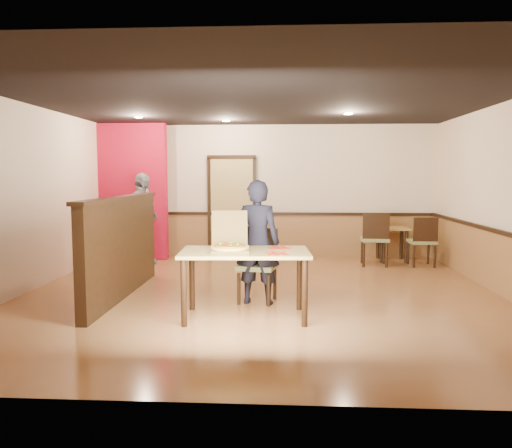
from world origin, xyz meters
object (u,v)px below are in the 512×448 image
Objects in this scene: main_table at (245,260)px; condiment at (389,222)px; diner at (257,242)px; side_chair_left at (375,237)px; diner_chair at (259,262)px; passerby at (142,219)px; side_table at (392,235)px; side_chair_right at (423,239)px; pizza_box at (230,246)px.

main_table is 9.85× the size of condiment.
diner reaches higher than condiment.
diner is at bearing 58.50° from side_chair_left.
passerby is (-2.39, 2.62, 0.35)m from diner_chair.
side_chair_left is at bearing -118.27° from condiment.
side_chair_left is at bearing -73.45° from passerby.
main_table reaches higher than side_table.
main_table is 4.15m from passerby.
diner is 4.46m from condiment.
main_table is at bearing -132.11° from passerby.
side_chair_right is at bearing 53.56° from diner_chair.
side_table is 0.39× the size of passerby.
side_chair_left is 1.51× the size of side_table.
passerby is 3.12× the size of pizza_box.
pizza_box is (-0.29, -0.71, 0.05)m from diner.
side_chair_right reaches higher than condiment.
side_chair_right is 5.40m from passerby.
side_chair_right is 4.92m from pizza_box.
diner_chair is at bearing -125.30° from condiment.
passerby reaches higher than side_table.
diner is at bearing 60.54° from pizza_box.
pizza_box is at bearing -98.71° from diner_chair.
side_chair_right is 0.94m from condiment.
diner is at bearing 77.68° from main_table.
condiment is (2.50, 3.53, 0.22)m from diner_chair.
side_table is at bearing -66.40° from passerby.
passerby is at bearing -41.95° from diner.
side_chair_right is 4.20m from diner.
side_chair_left reaches higher than condiment.
pizza_box is at bearing -134.36° from passerby.
diner_chair is 3.56m from passerby.
side_table is (2.54, 3.39, -0.03)m from diner_chair.
pizza_box reaches higher than main_table.
pizza_box is at bearing -122.57° from condiment.
diner_chair is (0.12, 0.85, -0.17)m from main_table.
side_chair_left is at bearing 49.77° from pizza_box.
side_table is at bearing 63.93° from diner_chair.
condiment is at bearing 55.93° from main_table.
side_chair_left is at bearing -118.27° from diner.
diner_chair is at bearing 63.70° from pizza_box.
passerby is at bearing 0.04° from side_chair_right.
pizza_box reaches higher than side_chair_left.
diner_chair reaches higher than side_table.
side_chair_right is at bearing -57.03° from condiment.
side_chair_left is 4.35m from pizza_box.
side_chair_right is (3.12, 3.62, -0.20)m from main_table.
diner_chair is 0.97m from pizza_box.
side_table is at bearing -121.79° from side_chair_left.
side_table is at bearing 54.68° from main_table.
main_table is at bearing 47.71° from side_chair_right.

